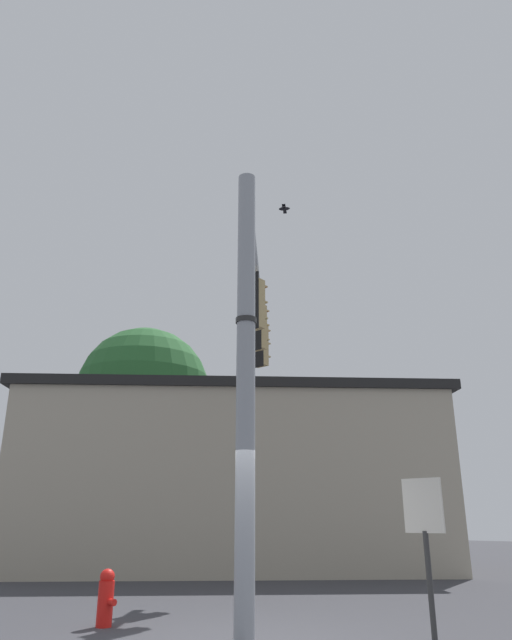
# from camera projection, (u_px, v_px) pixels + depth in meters

# --- Properties ---
(signal_pole) EXTENTS (0.29, 0.29, 7.08)m
(signal_pole) POSITION_uv_depth(u_px,v_px,m) (246.00, 380.00, 8.70)
(signal_pole) COLOR gray
(signal_pole) RESTS_ON ground
(mast_arm) EXTENTS (4.34, 5.34, 0.21)m
(mast_arm) POSITION_uv_depth(u_px,v_px,m) (256.00, 283.00, 12.83)
(mast_arm) COLOR gray
(traffic_light_nearest_pole) EXTENTS (0.54, 0.49, 1.31)m
(traffic_light_nearest_pole) POSITION_uv_depth(u_px,v_px,m) (255.00, 304.00, 11.82)
(traffic_light_nearest_pole) COLOR black
(traffic_light_mid_inner) EXTENTS (0.54, 0.49, 1.31)m
(traffic_light_mid_inner) POSITION_uv_depth(u_px,v_px,m) (258.00, 327.00, 13.23)
(traffic_light_mid_inner) COLOR black
(traffic_light_mid_outer) EXTENTS (0.54, 0.49, 1.31)m
(traffic_light_mid_outer) POSITION_uv_depth(u_px,v_px,m) (260.00, 346.00, 14.65)
(traffic_light_mid_outer) COLOR black
(street_name_sign) EXTENTS (0.93, 1.12, 0.22)m
(street_name_sign) POSITION_uv_depth(u_px,v_px,m) (247.00, 327.00, 9.31)
(street_name_sign) COLOR #147238
(bird_flying) EXTENTS (0.30, 0.41, 0.14)m
(bird_flying) POSITION_uv_depth(u_px,v_px,m) (284.00, 209.00, 13.49)
(bird_flying) COLOR black
(storefront_building) EXTENTS (13.75, 13.63, 5.58)m
(storefront_building) POSITION_uv_depth(u_px,v_px,m) (233.00, 479.00, 18.93)
(storefront_building) COLOR #A89E89
(storefront_building) RESTS_ON ground
(tree_by_storefront) EXTENTS (5.14, 5.14, 8.81)m
(tree_by_storefront) POSITION_uv_depth(u_px,v_px,m) (144.00, 393.00, 22.60)
(tree_by_storefront) COLOR #4C3823
(tree_by_storefront) RESTS_ON ground
(fire_hydrant) EXTENTS (0.35, 0.24, 0.82)m
(fire_hydrant) POSITION_uv_depth(u_px,v_px,m) (106.00, 597.00, 8.92)
(fire_hydrant) COLOR red
(fire_hydrant) RESTS_ON ground
(historical_marker) EXTENTS (0.60, 0.08, 2.13)m
(historical_marker) POSITION_uv_depth(u_px,v_px,m) (425.00, 531.00, 8.26)
(historical_marker) COLOR #333333
(historical_marker) RESTS_ON ground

